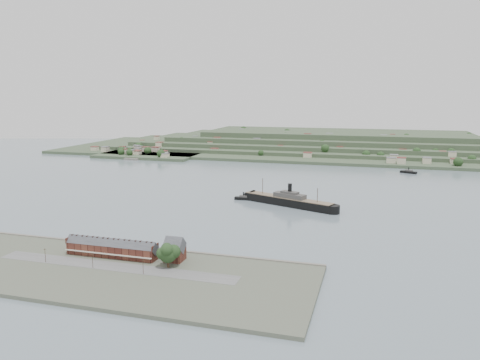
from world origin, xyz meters
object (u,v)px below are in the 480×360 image
(tugboat, at_px, (243,198))
(terrace_row, at_px, (112,248))
(gabled_building, at_px, (175,250))
(fig_tree, at_px, (168,253))
(steamship, at_px, (286,200))

(tugboat, bearing_deg, terrace_row, -100.13)
(gabled_building, relative_size, fig_tree, 1.03)
(gabled_building, height_order, fig_tree, gabled_building)
(terrace_row, height_order, gabled_building, gabled_building)
(steamship, bearing_deg, terrace_row, -113.80)
(terrace_row, bearing_deg, fig_tree, -10.54)
(terrace_row, relative_size, fig_tree, 4.05)
(fig_tree, bearing_deg, terrace_row, 169.46)
(steamship, height_order, tugboat, steamship)
(tugboat, bearing_deg, fig_tree, -87.25)
(terrace_row, xyz_separation_m, fig_tree, (38.81, -7.22, 3.53))
(terrace_row, height_order, fig_tree, fig_tree)
(gabled_building, bearing_deg, steamship, 78.03)
(steamship, relative_size, fig_tree, 6.68)
(terrace_row, distance_m, gabled_building, 37.74)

